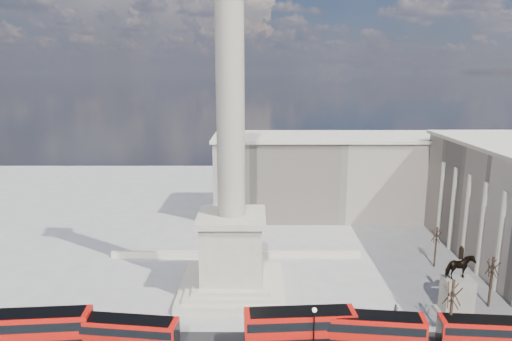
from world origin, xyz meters
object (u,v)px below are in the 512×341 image
at_px(red_bus_a, 129,336).
at_px(pedestrian_walking, 396,310).
at_px(victorian_lamp, 314,329).
at_px(red_bus_b, 300,330).
at_px(pedestrian_crossing, 268,319).
at_px(red_bus_d, 489,336).
at_px(red_bus_c, 371,333).
at_px(red_bus_e, 34,332).
at_px(pedestrian_standing, 505,328).
at_px(nelsons_column, 231,199).
at_px(equestrian_statue, 457,291).

bearing_deg(red_bus_a, pedestrian_walking, 21.44).
distance_m(victorian_lamp, pedestrian_walking, 14.24).
height_order(red_bus_b, pedestrian_crossing, red_bus_b).
bearing_deg(red_bus_d, red_bus_c, -176.37).
bearing_deg(red_bus_e, red_bus_d, -5.01).
bearing_deg(red_bus_c, red_bus_e, -173.71).
relative_size(pedestrian_walking, pedestrian_standing, 1.03).
height_order(nelsons_column, equestrian_statue, nelsons_column).
relative_size(nelsons_column, pedestrian_crossing, 28.52).
bearing_deg(equestrian_statue, pedestrian_standing, -47.46).
bearing_deg(nelsons_column, pedestrian_crossing, -63.25).
bearing_deg(red_bus_d, pedestrian_crossing, 170.99).
height_order(red_bus_d, pedestrian_walking, red_bus_d).
bearing_deg(red_bus_b, pedestrian_crossing, 119.62).
distance_m(red_bus_c, victorian_lamp, 6.29).
xyz_separation_m(red_bus_a, pedestrian_walking, (30.29, 7.91, -1.43)).
bearing_deg(equestrian_statue, red_bus_b, -159.24).
bearing_deg(nelsons_column, red_bus_b, -60.82).
relative_size(red_bus_a, red_bus_d, 1.04).
bearing_deg(red_bus_d, victorian_lamp, -173.07).
xyz_separation_m(red_bus_a, equestrian_statue, (37.72, 8.22, 0.94)).
distance_m(red_bus_b, pedestrian_standing, 23.91).
bearing_deg(red_bus_d, red_bus_a, -175.16).
bearing_deg(red_bus_d, red_bus_b, -177.07).
xyz_separation_m(nelsons_column, red_bus_d, (27.66, -14.79, -10.77)).
bearing_deg(pedestrian_crossing, nelsons_column, 18.79).
xyz_separation_m(red_bus_a, red_bus_b, (17.93, 0.71, 0.27)).
distance_m(equestrian_statue, pedestrian_crossing, 23.34).
bearing_deg(red_bus_b, pedestrian_standing, 4.30).
bearing_deg(nelsons_column, pedestrian_standing, -18.99).
distance_m(red_bus_d, victorian_lamp, 18.52).
height_order(nelsons_column, red_bus_d, nelsons_column).
bearing_deg(pedestrian_standing, red_bus_b, -11.16).
relative_size(nelsons_column, pedestrian_walking, 31.78).
bearing_deg(red_bus_c, red_bus_b, -176.71).
relative_size(nelsons_column, red_bus_a, 4.69).
xyz_separation_m(red_bus_e, pedestrian_walking, (40.30, 7.63, -1.72)).
relative_size(red_bus_d, equestrian_statue, 1.14).
xyz_separation_m(equestrian_statue, pedestrian_walking, (-7.43, -0.31, -2.37)).
distance_m(nelsons_column, red_bus_d, 33.16).
height_order(nelsons_column, pedestrian_standing, nelsons_column).
relative_size(red_bus_e, pedestrian_walking, 7.63).
height_order(red_bus_d, equestrian_statue, equestrian_statue).
relative_size(red_bus_d, victorian_lamp, 1.76).
bearing_deg(red_bus_b, red_bus_e, 177.13).
bearing_deg(red_bus_d, red_bus_e, -175.54).
bearing_deg(equestrian_statue, nelsons_column, 166.43).
relative_size(nelsons_column, red_bus_b, 4.22).
bearing_deg(red_bus_a, pedestrian_crossing, 28.13).
height_order(nelsons_column, red_bus_c, nelsons_column).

